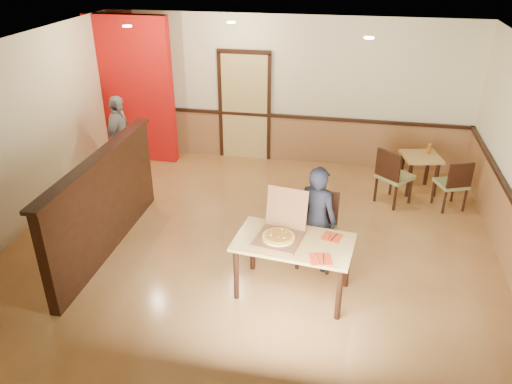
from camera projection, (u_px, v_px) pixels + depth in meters
The scene contains 24 objects.
floor at pixel (249, 255), 7.08m from camera, with size 7.00×7.00×0.00m, color tan.
ceiling at pixel (247, 55), 5.80m from camera, with size 7.00×7.00×0.00m, color black.
wall_back at pixel (286, 91), 9.49m from camera, with size 7.00×7.00×0.00m, color beige.
wall_left at pixel (6, 145), 7.04m from camera, with size 7.00×7.00×0.00m, color beige.
wainscot_back at pixel (284, 139), 9.90m from camera, with size 7.00×0.04×0.90m, color olive.
chair_rail_back at pixel (285, 116), 9.67m from camera, with size 7.00×0.06×0.06m, color black.
back_door at pixel (245, 107), 9.75m from camera, with size 0.90×0.06×2.10m, color tan.
booth_partition at pixel (105, 203), 6.91m from camera, with size 0.20×3.10×1.44m.
red_accent_panel at pixel (133, 90), 9.55m from camera, with size 1.60×0.20×2.78m, color #B90F0D.
spot_a at pixel (127, 26), 7.77m from camera, with size 0.14×0.14×0.02m, color beige.
spot_b at pixel (231, 22), 8.13m from camera, with size 0.14×0.14×0.02m, color beige.
spot_c at pixel (369, 38), 6.88m from camera, with size 0.14×0.14×0.02m, color beige.
main_table at pixel (294, 249), 6.05m from camera, with size 1.50×0.97×0.76m.
diner_chair at pixel (318, 226), 6.72m from camera, with size 0.55×0.55×1.01m.
side_chair_left at pixel (392, 175), 8.20m from camera, with size 0.69×0.69×0.98m.
side_chair_right at pixel (454, 183), 8.05m from camera, with size 0.57×0.57×0.88m.
side_table at pixel (420, 164), 8.66m from camera, with size 0.73×0.73×0.66m.
diner at pixel (316, 219), 6.50m from camera, with size 0.54×0.36×1.49m, color black.
passerby at pixel (120, 138), 9.01m from camera, with size 0.91×0.38×1.56m, color #9B9BA4.
pizza_box at pixel (280, 233), 6.02m from camera, with size 0.61×0.69×0.55m.
pizza at pixel (278, 237), 5.98m from camera, with size 0.40×0.40×0.03m, color #E3C352.
napkin_near at pixel (321, 259), 5.66m from camera, with size 0.29×0.29×0.01m.
napkin_far at pixel (332, 237), 6.07m from camera, with size 0.27×0.27×0.01m.
condiment at pixel (429, 149), 8.64m from camera, with size 0.07×0.07×0.17m, color #904E1A.
Camera 1 is at (1.23, -5.76, 4.02)m, focal length 35.00 mm.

